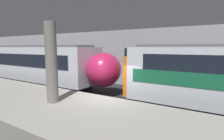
{
  "coord_description": "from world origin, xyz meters",
  "views": [
    {
      "loc": [
        4.91,
        -7.38,
        3.46
      ],
      "look_at": [
        -0.27,
        1.1,
        2.17
      ],
      "focal_mm": 28.0,
      "sensor_mm": 36.0,
      "label": 1
    }
  ],
  "objects": [
    {
      "name": "ground_plane",
      "position": [
        0.0,
        0.0,
        0.0
      ],
      "size": [
        120.0,
        120.0,
        0.0
      ],
      "primitive_type": "plane",
      "color": "black"
    },
    {
      "name": "support_pillar_near",
      "position": [
        -1.51,
        -2.12,
        2.77
      ],
      "size": [
        0.52,
        0.52,
        3.64
      ],
      "color": "slate",
      "rests_on": "platform"
    },
    {
      "name": "station_rear_barrier",
      "position": [
        0.0,
        6.84,
        2.51
      ],
      "size": [
        50.0,
        0.15,
        5.02
      ],
      "color": "#939399",
      "rests_on": "ground"
    },
    {
      "name": "train_modern",
      "position": [
        -13.23,
        2.74,
        1.86
      ],
      "size": [
        24.25,
        2.92,
        3.64
      ],
      "color": "black",
      "rests_on": "ground"
    },
    {
      "name": "platform",
      "position": [
        0.0,
        -2.24,
        0.47
      ],
      "size": [
        40.0,
        4.47,
        0.95
      ],
      "color": "gray",
      "rests_on": "ground"
    }
  ]
}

